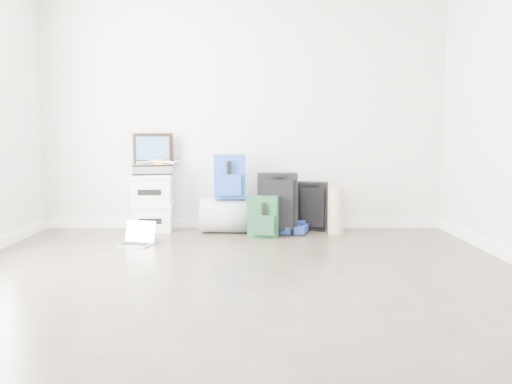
{
  "coord_description": "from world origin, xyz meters",
  "views": [
    {
      "loc": [
        0.1,
        -3.61,
        1.05
      ],
      "look_at": [
        0.14,
        1.9,
        0.47
      ],
      "focal_mm": 38.0,
      "sensor_mm": 36.0,
      "label": 1
    }
  ],
  "objects_px": {
    "boxes_stack": "(153,203)",
    "large_suitcase": "(277,204)",
    "briefcase": "(152,169)",
    "laptop": "(138,239)",
    "carry_on": "(311,206)",
    "duffel_bag": "(230,215)"
  },
  "relations": [
    {
      "from": "boxes_stack",
      "to": "large_suitcase",
      "type": "relative_size",
      "value": 0.95
    },
    {
      "from": "duffel_bag",
      "to": "laptop",
      "type": "bearing_deg",
      "value": -138.43
    },
    {
      "from": "briefcase",
      "to": "laptop",
      "type": "distance_m",
      "value": 0.97
    },
    {
      "from": "carry_on",
      "to": "laptop",
      "type": "xyz_separation_m",
      "value": [
        -1.77,
        -0.8,
        -0.21
      ]
    },
    {
      "from": "large_suitcase",
      "to": "carry_on",
      "type": "xyz_separation_m",
      "value": [
        0.39,
        0.26,
        -0.06
      ]
    },
    {
      "from": "briefcase",
      "to": "carry_on",
      "type": "relative_size",
      "value": 0.77
    },
    {
      "from": "briefcase",
      "to": "carry_on",
      "type": "xyz_separation_m",
      "value": [
        1.75,
        0.07,
        -0.41
      ]
    },
    {
      "from": "duffel_bag",
      "to": "carry_on",
      "type": "distance_m",
      "value": 0.92
    },
    {
      "from": "large_suitcase",
      "to": "carry_on",
      "type": "distance_m",
      "value": 0.47
    },
    {
      "from": "briefcase",
      "to": "boxes_stack",
      "type": "bearing_deg",
      "value": -13.27
    },
    {
      "from": "large_suitcase",
      "to": "boxes_stack",
      "type": "bearing_deg",
      "value": 174.23
    },
    {
      "from": "boxes_stack",
      "to": "laptop",
      "type": "bearing_deg",
      "value": -94.27
    },
    {
      "from": "briefcase",
      "to": "large_suitcase",
      "type": "bearing_deg",
      "value": -21.26
    },
    {
      "from": "briefcase",
      "to": "laptop",
      "type": "height_order",
      "value": "briefcase"
    },
    {
      "from": "laptop",
      "to": "carry_on",
      "type": "bearing_deg",
      "value": 42.16
    },
    {
      "from": "duffel_bag",
      "to": "large_suitcase",
      "type": "height_order",
      "value": "large_suitcase"
    },
    {
      "from": "large_suitcase",
      "to": "laptop",
      "type": "xyz_separation_m",
      "value": [
        -1.38,
        -0.55,
        -0.27
      ]
    },
    {
      "from": "briefcase",
      "to": "carry_on",
      "type": "bearing_deg",
      "value": -11.11
    },
    {
      "from": "boxes_stack",
      "to": "laptop",
      "type": "relative_size",
      "value": 1.71
    },
    {
      "from": "briefcase",
      "to": "carry_on",
      "type": "distance_m",
      "value": 1.8
    },
    {
      "from": "briefcase",
      "to": "laptop",
      "type": "xyz_separation_m",
      "value": [
        -0.02,
        -0.74,
        -0.63
      ]
    },
    {
      "from": "boxes_stack",
      "to": "duffel_bag",
      "type": "bearing_deg",
      "value": -9.34
    }
  ]
}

